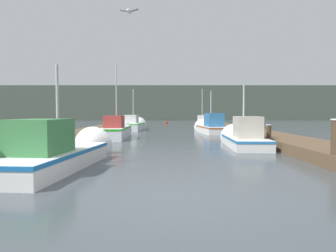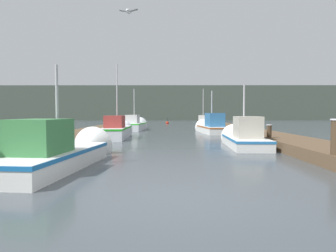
{
  "view_description": "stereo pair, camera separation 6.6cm",
  "coord_description": "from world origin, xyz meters",
  "px_view_note": "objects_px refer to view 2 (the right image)",
  "views": [
    {
      "loc": [
        -0.09,
        -5.32,
        1.58
      ],
      "look_at": [
        -0.13,
        13.44,
        0.75
      ],
      "focal_mm": 32.0,
      "sensor_mm": 36.0,
      "label": 1
    },
    {
      "loc": [
        -0.03,
        -5.32,
        1.58
      ],
      "look_at": [
        -0.13,
        13.44,
        0.75
      ],
      "focal_mm": 32.0,
      "sensor_mm": 36.0,
      "label": 2
    }
  ],
  "objects_px": {
    "fishing_boat_1": "(243,137)",
    "channel_buoy": "(167,123)",
    "fishing_boat_5": "(203,123)",
    "fishing_boat_2": "(118,130)",
    "fishing_boat_0": "(61,152)",
    "seagull_lead": "(129,11)",
    "fishing_boat_3": "(211,127)",
    "fishing_boat_4": "(135,125)",
    "mooring_piling_1": "(269,136)",
    "mooring_piling_3": "(106,126)"
  },
  "relations": [
    {
      "from": "fishing_boat_5",
      "to": "fishing_boat_3",
      "type": "bearing_deg",
      "value": -87.11
    },
    {
      "from": "fishing_boat_5",
      "to": "seagull_lead",
      "type": "xyz_separation_m",
      "value": [
        -4.88,
        -24.09,
        4.09
      ]
    },
    {
      "from": "fishing_boat_4",
      "to": "mooring_piling_1",
      "type": "distance_m",
      "value": 15.95
    },
    {
      "from": "fishing_boat_0",
      "to": "fishing_boat_5",
      "type": "bearing_deg",
      "value": 79.27
    },
    {
      "from": "mooring_piling_1",
      "to": "fishing_boat_4",
      "type": "bearing_deg",
      "value": 119.58
    },
    {
      "from": "fishing_boat_2",
      "to": "mooring_piling_1",
      "type": "bearing_deg",
      "value": -35.2
    },
    {
      "from": "fishing_boat_1",
      "to": "seagull_lead",
      "type": "bearing_deg",
      "value": -127.95
    },
    {
      "from": "fishing_boat_5",
      "to": "mooring_piling_3",
      "type": "height_order",
      "value": "fishing_boat_5"
    },
    {
      "from": "fishing_boat_3",
      "to": "channel_buoy",
      "type": "bearing_deg",
      "value": 95.37
    },
    {
      "from": "mooring_piling_3",
      "to": "fishing_boat_1",
      "type": "bearing_deg",
      "value": -40.22
    },
    {
      "from": "mooring_piling_3",
      "to": "fishing_boat_5",
      "type": "bearing_deg",
      "value": 55.34
    },
    {
      "from": "fishing_boat_2",
      "to": "seagull_lead",
      "type": "height_order",
      "value": "fishing_boat_2"
    },
    {
      "from": "fishing_boat_2",
      "to": "fishing_boat_3",
      "type": "xyz_separation_m",
      "value": [
        6.64,
        4.66,
        -0.01
      ]
    },
    {
      "from": "fishing_boat_0",
      "to": "fishing_boat_4",
      "type": "bearing_deg",
      "value": 95.35
    },
    {
      "from": "channel_buoy",
      "to": "fishing_boat_2",
      "type": "bearing_deg",
      "value": -97.23
    },
    {
      "from": "fishing_boat_0",
      "to": "fishing_boat_2",
      "type": "height_order",
      "value": "fishing_boat_2"
    },
    {
      "from": "fishing_boat_3",
      "to": "mooring_piling_3",
      "type": "height_order",
      "value": "fishing_boat_3"
    },
    {
      "from": "fishing_boat_0",
      "to": "fishing_boat_3",
      "type": "xyz_separation_m",
      "value": [
        6.54,
        15.03,
        0.05
      ]
    },
    {
      "from": "fishing_boat_5",
      "to": "fishing_boat_4",
      "type": "bearing_deg",
      "value": -138.23
    },
    {
      "from": "mooring_piling_1",
      "to": "channel_buoy",
      "type": "distance_m",
      "value": 29.49
    },
    {
      "from": "fishing_boat_3",
      "to": "seagull_lead",
      "type": "relative_size",
      "value": 10.85
    },
    {
      "from": "fishing_boat_4",
      "to": "mooring_piling_3",
      "type": "xyz_separation_m",
      "value": [
        -1.24,
        -6.71,
        0.19
      ]
    },
    {
      "from": "fishing_boat_4",
      "to": "channel_buoy",
      "type": "xyz_separation_m",
      "value": [
        2.9,
        15.2,
        -0.32
      ]
    },
    {
      "from": "fishing_boat_4",
      "to": "fishing_boat_5",
      "type": "bearing_deg",
      "value": 40.15
    },
    {
      "from": "fishing_boat_1",
      "to": "fishing_boat_3",
      "type": "distance_m",
      "value": 9.6
    },
    {
      "from": "fishing_boat_1",
      "to": "fishing_boat_5",
      "type": "bearing_deg",
      "value": 91.92
    },
    {
      "from": "mooring_piling_1",
      "to": "mooring_piling_3",
      "type": "relative_size",
      "value": 0.82
    },
    {
      "from": "fishing_boat_4",
      "to": "mooring_piling_3",
      "type": "height_order",
      "value": "fishing_boat_4"
    },
    {
      "from": "fishing_boat_0",
      "to": "seagull_lead",
      "type": "relative_size",
      "value": 10.48
    },
    {
      "from": "fishing_boat_1",
      "to": "channel_buoy",
      "type": "xyz_separation_m",
      "value": [
        -3.84,
        28.66,
        -0.27
      ]
    },
    {
      "from": "fishing_boat_5",
      "to": "fishing_boat_0",
      "type": "bearing_deg",
      "value": -100.74
    },
    {
      "from": "fishing_boat_1",
      "to": "channel_buoy",
      "type": "bearing_deg",
      "value": 100.11
    },
    {
      "from": "fishing_boat_4",
      "to": "channel_buoy",
      "type": "relative_size",
      "value": 6.02
    },
    {
      "from": "fishing_boat_3",
      "to": "mooring_piling_3",
      "type": "bearing_deg",
      "value": -165.38
    },
    {
      "from": "fishing_boat_4",
      "to": "seagull_lead",
      "type": "bearing_deg",
      "value": -80.11
    },
    {
      "from": "fishing_boat_1",
      "to": "mooring_piling_3",
      "type": "bearing_deg",
      "value": 142.25
    },
    {
      "from": "fishing_boat_1",
      "to": "fishing_boat_4",
      "type": "bearing_deg",
      "value": 119.09
    },
    {
      "from": "mooring_piling_3",
      "to": "mooring_piling_1",
      "type": "bearing_deg",
      "value": -38.16
    },
    {
      "from": "fishing_boat_3",
      "to": "seagull_lead",
      "type": "xyz_separation_m",
      "value": [
        -4.49,
        -15.11,
        4.06
      ]
    },
    {
      "from": "fishing_boat_2",
      "to": "fishing_boat_4",
      "type": "relative_size",
      "value": 1.08
    },
    {
      "from": "fishing_boat_2",
      "to": "fishing_boat_5",
      "type": "bearing_deg",
      "value": 61.32
    },
    {
      "from": "fishing_boat_5",
      "to": "channel_buoy",
      "type": "distance_m",
      "value": 10.87
    },
    {
      "from": "fishing_boat_2",
      "to": "fishing_boat_0",
      "type": "bearing_deg",
      "value": -90.85
    },
    {
      "from": "fishing_boat_5",
      "to": "mooring_piling_3",
      "type": "bearing_deg",
      "value": -119.3
    },
    {
      "from": "fishing_boat_1",
      "to": "fishing_boat_5",
      "type": "relative_size",
      "value": 0.9
    },
    {
      "from": "mooring_piling_1",
      "to": "mooring_piling_3",
      "type": "xyz_separation_m",
      "value": [
        -9.12,
        7.16,
        0.11
      ]
    },
    {
      "from": "fishing_boat_1",
      "to": "fishing_boat_3",
      "type": "relative_size",
      "value": 0.85
    },
    {
      "from": "fishing_boat_4",
      "to": "channel_buoy",
      "type": "distance_m",
      "value": 15.48
    },
    {
      "from": "fishing_boat_0",
      "to": "fishing_boat_4",
      "type": "relative_size",
      "value": 1.03
    },
    {
      "from": "fishing_boat_1",
      "to": "seagull_lead",
      "type": "relative_size",
      "value": 9.27
    }
  ]
}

